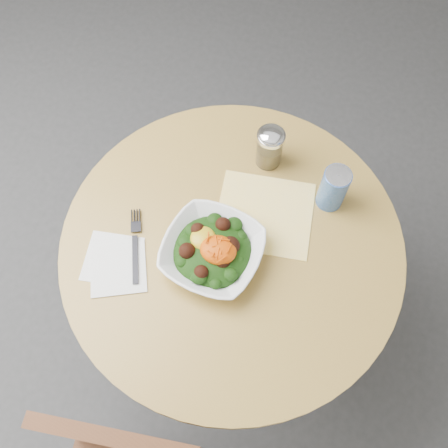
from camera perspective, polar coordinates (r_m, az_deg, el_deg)
name	(u,v)px	position (r m, az deg, el deg)	size (l,w,h in m)	color
ground	(229,318)	(2.01, 0.60, -10.68)	(6.00, 6.00, 0.00)	#323235
table	(231,269)	(1.48, 0.81, -5.18)	(0.90, 0.90, 0.75)	black
cloth_napkin	(265,214)	(1.34, 4.66, 1.16)	(0.25, 0.23, 0.00)	yellow
paper_napkins	(115,264)	(1.31, -12.31, -4.46)	(0.19, 0.19, 0.00)	white
salad_bowl	(213,251)	(1.25, -1.32, -3.10)	(0.28, 0.28, 0.09)	white
fork	(136,243)	(1.31, -10.08, -2.14)	(0.09, 0.21, 0.00)	black
spice_shaker	(270,147)	(1.37, 5.24, 8.73)	(0.08, 0.08, 0.14)	silver
beverage_can	(333,188)	(1.33, 12.39, 4.02)	(0.07, 0.07, 0.14)	#0D3998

